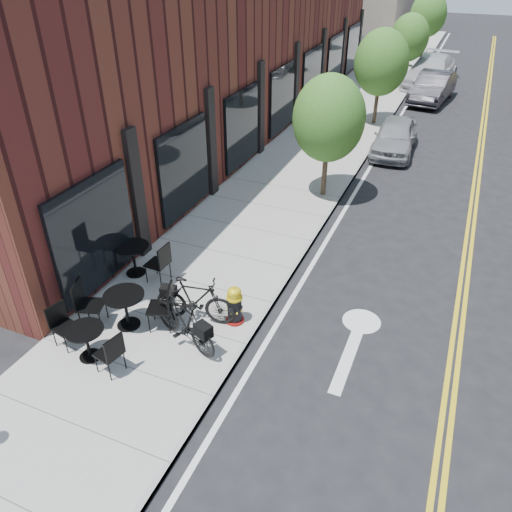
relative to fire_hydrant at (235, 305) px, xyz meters
The scene contains 16 objects.
ground 2.22m from the fire_hydrant, 75.46° to the right, with size 120.00×120.00×0.00m, color black.
sidewalk_near 8.07m from the fire_hydrant, 100.45° to the left, with size 4.00×70.00×0.12m, color #9E9B93.
building_near 13.65m from the fire_hydrant, 116.56° to the left, with size 5.00×28.00×7.00m, color #471817.
tree_near_a 7.22m from the fire_hydrant, 90.51° to the left, with size 2.20×2.20×3.81m.
tree_near_b 15.08m from the fire_hydrant, 90.24° to the left, with size 2.30×2.30×3.98m.
tree_near_c 23.01m from the fire_hydrant, 90.15° to the left, with size 2.10×2.10×3.67m.
tree_near_d 31.00m from the fire_hydrant, 90.11° to the left, with size 2.40×2.40×4.11m.
fire_hydrant is the anchor object (origin of this frame).
bicycle_left 1.20m from the fire_hydrant, 122.96° to the right, with size 0.52×1.85×1.11m, color black.
bicycle_right 0.85m from the fire_hydrant, 159.56° to the right, with size 0.51×1.80×1.08m, color black.
bistro_set_a 3.07m from the fire_hydrant, 135.87° to the right, with size 1.78×0.89×0.94m.
bistro_set_b 2.30m from the fire_hydrant, 153.57° to the right, with size 2.03×1.16×1.07m.
bistro_set_c 3.14m from the fire_hydrant, 167.08° to the left, with size 1.92×0.86×1.03m.
parked_car_a 11.99m from the fire_hydrant, 83.59° to the left, with size 1.53×3.80×1.30m, color gray.
parked_car_b 20.05m from the fire_hydrant, 84.71° to the left, with size 1.53×4.39×1.45m, color black.
parked_car_c 23.28m from the fire_hydrant, 86.70° to the left, with size 2.25×5.53×1.61m, color silver.
Camera 1 is at (3.18, -5.49, 7.22)m, focal length 35.00 mm.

